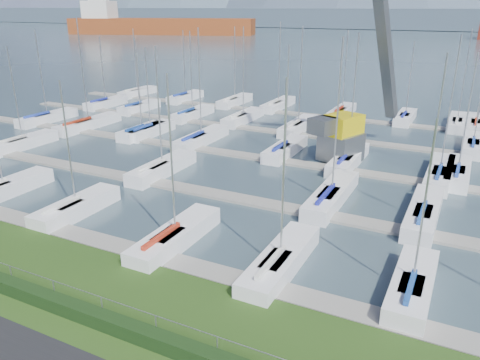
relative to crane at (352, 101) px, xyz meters
The scene contains 8 objects.
water 230.38m from the crane, 90.67° to the left, with size 800.00×540.00×0.20m, color #3B4D56.
hedge 30.64m from the crane, 95.10° to the right, with size 80.00×0.70×0.70m, color black.
fence 30.12m from the crane, 95.17° to the right, with size 0.04×0.04×80.00m, color #999DA1.
foothill 300.30m from the crane, 90.51° to the left, with size 900.00×80.00×12.00m, color #465566.
docks 7.19m from the crane, 125.91° to the right, with size 90.00×41.60×0.25m.
crane is the anchor object (origin of this frame).
cargo_ship_west 218.02m from the crane, 131.22° to the left, with size 95.85×45.85×21.50m.
sailboat_fleet 3.48m from the crane, behind, with size 74.62×49.72×12.83m.
Camera 1 is at (12.62, -13.16, 13.50)m, focal length 35.00 mm.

